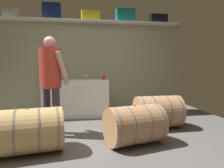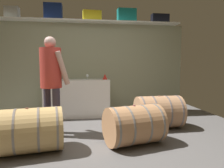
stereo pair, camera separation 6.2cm
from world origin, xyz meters
name	(u,v)px [view 1 (the left image)]	position (x,y,z in m)	size (l,w,h in m)	color
ground_plane	(97,136)	(0.00, 0.57, -0.01)	(5.84, 7.76, 0.02)	#585655
back_wall_panel	(90,69)	(0.00, 2.28, 1.09)	(4.64, 0.10, 2.18)	gray
high_shelf_board	(89,22)	(0.00, 2.13, 2.20)	(4.27, 0.40, 0.03)	white
toolcase_grey	(10,12)	(-1.73, 2.13, 2.34)	(0.29, 0.20, 0.25)	gray
toolcase_navy	(52,12)	(-0.85, 2.13, 2.39)	(0.39, 0.28, 0.35)	navy
toolcase_yellow	(91,16)	(0.03, 2.13, 2.33)	(0.42, 0.20, 0.23)	yellow
toolcase_teal	(125,16)	(0.86, 2.13, 2.37)	(0.44, 0.23, 0.31)	#147A78
toolcase_black	(158,19)	(1.69, 2.13, 2.32)	(0.42, 0.18, 0.21)	black
work_cabinet	(76,98)	(-0.34, 1.96, 0.43)	(1.47, 0.52, 0.86)	white
wine_bottle_green	(46,74)	(-0.98, 1.86, 1.00)	(0.07, 0.07, 0.32)	#275B34
wine_glass	(86,76)	(-0.10, 1.98, 0.94)	(0.07, 0.07, 0.12)	white
red_funnel	(104,77)	(0.30, 1.91, 0.92)	(0.11, 0.11, 0.13)	red
wine_barrel_near	(134,125)	(0.53, 0.10, 0.30)	(0.95, 0.76, 0.60)	#AE7C52
wine_barrel_far	(28,131)	(-0.99, 0.02, 0.31)	(0.99, 0.74, 0.62)	tan
wine_barrel_flank	(158,112)	(1.19, 0.82, 0.31)	(0.85, 0.63, 0.62)	tan
winemaker_pouring	(51,75)	(-0.75, 0.75, 1.02)	(0.51, 0.55, 1.67)	#322B39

